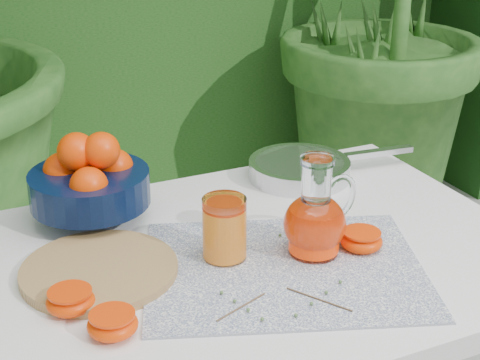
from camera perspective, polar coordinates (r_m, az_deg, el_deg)
name	(u,v)px	position (r m, az deg, el deg)	size (l,w,h in m)	color
potted_plant_right	(366,4)	(2.89, 9.77, 13.34)	(1.74, 1.74, 1.74)	#26591E
white_table	(245,294)	(1.31, 0.37, -8.81)	(1.00, 0.70, 0.75)	white
placemat	(284,268)	(1.22, 3.46, -6.87)	(0.46, 0.35, 0.00)	#0D1E4E
cutting_board	(99,271)	(1.23, -10.86, -6.91)	(0.26, 0.26, 0.02)	tan
fruit_bowl	(89,180)	(1.38, -11.60, -0.01)	(0.27, 0.27, 0.18)	black
juice_pitcher	(316,220)	(1.25, 5.89, -3.13)	(0.16, 0.13, 0.18)	white
juice_tumbler	(225,230)	(1.23, -1.21, -3.89)	(0.08, 0.08, 0.11)	white
saute_pan	(301,168)	(1.56, 4.75, 0.93)	(0.39, 0.24, 0.04)	silver
orange_halves	(192,285)	(1.15, -3.76, -8.16)	(0.59, 0.17, 0.04)	#FC2C02
thyme_sprigs	(297,278)	(1.19, 4.42, -7.63)	(0.32, 0.26, 0.01)	brown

